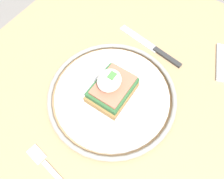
# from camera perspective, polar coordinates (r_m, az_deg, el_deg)

# --- Properties ---
(ground_plane) EXTENTS (6.00, 6.00, 0.00)m
(ground_plane) POSITION_cam_1_polar(r_m,az_deg,el_deg) (1.21, 0.42, -18.90)
(ground_plane) COLOR gray
(dining_table) EXTENTS (0.89, 0.76, 0.75)m
(dining_table) POSITION_cam_1_polar(r_m,az_deg,el_deg) (0.60, 0.82, -9.60)
(dining_table) COLOR tan
(dining_table) RESTS_ON ground_plane
(plate) EXTENTS (0.28, 0.28, 0.02)m
(plate) POSITION_cam_1_polar(r_m,az_deg,el_deg) (0.48, -0.00, -1.51)
(plate) COLOR silver
(plate) RESTS_ON dining_table
(sandwich) EXTENTS (0.10, 0.08, 0.08)m
(sandwich) POSITION_cam_1_polar(r_m,az_deg,el_deg) (0.45, -0.08, 0.56)
(sandwich) COLOR #9E703D
(sandwich) RESTS_ON plate
(fork) EXTENTS (0.04, 0.14, 0.00)m
(fork) POSITION_cam_1_polar(r_m,az_deg,el_deg) (0.46, -15.61, -19.68)
(fork) COLOR silver
(fork) RESTS_ON dining_table
(knife) EXTENTS (0.04, 0.19, 0.01)m
(knife) POSITION_cam_1_polar(r_m,az_deg,el_deg) (0.57, 11.06, 10.39)
(knife) COLOR #2D2D2D
(knife) RESTS_ON dining_table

